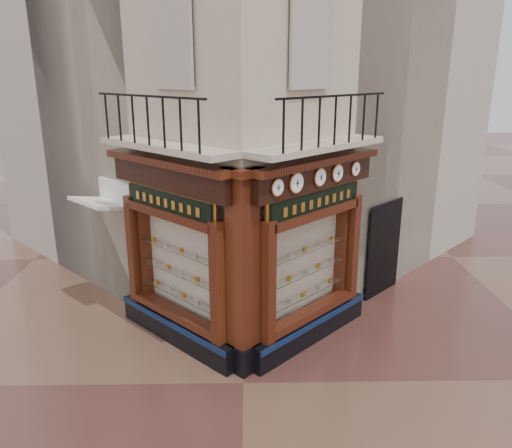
{
  "coord_description": "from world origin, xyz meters",
  "views": [
    {
      "loc": [
        0.09,
        -8.04,
        5.56
      ],
      "look_at": [
        0.27,
        2.0,
        2.5
      ],
      "focal_mm": 35.0,
      "sensor_mm": 36.0,
      "label": 1
    }
  ],
  "objects_px": {
    "clock_d": "(337,173)",
    "signboard_right": "(316,202)",
    "clock_a": "(277,188)",
    "clock_b": "(296,183)",
    "signboard_left": "(169,202)",
    "corner_pilaster": "(243,276)",
    "awning": "(109,309)",
    "clock_e": "(355,169)",
    "clock_c": "(320,177)"
  },
  "relations": [
    {
      "from": "corner_pilaster",
      "to": "clock_c",
      "type": "bearing_deg",
      "value": -14.23
    },
    {
      "from": "signboard_right",
      "to": "signboard_left",
      "type": "bearing_deg",
      "value": 135.0
    },
    {
      "from": "clock_b",
      "to": "clock_e",
      "type": "xyz_separation_m",
      "value": [
        1.37,
        1.37,
        0.0
      ]
    },
    {
      "from": "corner_pilaster",
      "to": "clock_a",
      "type": "bearing_deg",
      "value": -43.58
    },
    {
      "from": "clock_d",
      "to": "awning",
      "type": "height_order",
      "value": "clock_d"
    },
    {
      "from": "clock_b",
      "to": "awning",
      "type": "distance_m",
      "value": 6.03
    },
    {
      "from": "clock_a",
      "to": "clock_d",
      "type": "xyz_separation_m",
      "value": [
        1.29,
        1.29,
        0.0
      ]
    },
    {
      "from": "clock_b",
      "to": "clock_d",
      "type": "distance_m",
      "value": 1.29
    },
    {
      "from": "signboard_left",
      "to": "signboard_right",
      "type": "distance_m",
      "value": 2.92
    },
    {
      "from": "corner_pilaster",
      "to": "clock_b",
      "type": "height_order",
      "value": "corner_pilaster"
    },
    {
      "from": "clock_a",
      "to": "clock_c",
      "type": "bearing_deg",
      "value": 0.0
    },
    {
      "from": "clock_b",
      "to": "signboard_right",
      "type": "height_order",
      "value": "clock_b"
    },
    {
      "from": "signboard_right",
      "to": "clock_e",
      "type": "bearing_deg",
      "value": -5.42
    },
    {
      "from": "clock_a",
      "to": "signboard_left",
      "type": "bearing_deg",
      "value": 109.36
    },
    {
      "from": "clock_c",
      "to": "clock_d",
      "type": "bearing_deg",
      "value": -0.0
    },
    {
      "from": "clock_e",
      "to": "awning",
      "type": "relative_size",
      "value": 0.22
    },
    {
      "from": "clock_a",
      "to": "clock_e",
      "type": "distance_m",
      "value": 2.47
    },
    {
      "from": "clock_a",
      "to": "awning",
      "type": "distance_m",
      "value": 5.93
    },
    {
      "from": "clock_a",
      "to": "signboard_left",
      "type": "height_order",
      "value": "clock_a"
    },
    {
      "from": "clock_b",
      "to": "signboard_left",
      "type": "bearing_deg",
      "value": 120.61
    },
    {
      "from": "corner_pilaster",
      "to": "clock_d",
      "type": "height_order",
      "value": "corner_pilaster"
    },
    {
      "from": "clock_c",
      "to": "clock_b",
      "type": "bearing_deg",
      "value": -180.0
    },
    {
      "from": "awning",
      "to": "signboard_right",
      "type": "height_order",
      "value": "signboard_right"
    },
    {
      "from": "clock_b",
      "to": "clock_e",
      "type": "bearing_deg",
      "value": 0.0
    },
    {
      "from": "clock_b",
      "to": "clock_c",
      "type": "relative_size",
      "value": 1.09
    },
    {
      "from": "corner_pilaster",
      "to": "clock_b",
      "type": "relative_size",
      "value": 10.01
    },
    {
      "from": "clock_e",
      "to": "corner_pilaster",
      "type": "bearing_deg",
      "value": 171.66
    },
    {
      "from": "clock_d",
      "to": "signboard_right",
      "type": "relative_size",
      "value": 0.17
    },
    {
      "from": "clock_c",
      "to": "clock_e",
      "type": "distance_m",
      "value": 1.23
    },
    {
      "from": "clock_e",
      "to": "signboard_left",
      "type": "height_order",
      "value": "clock_e"
    },
    {
      "from": "signboard_left",
      "to": "signboard_right",
      "type": "xyz_separation_m",
      "value": [
        2.92,
        0.0,
        0.0
      ]
    },
    {
      "from": "signboard_right",
      "to": "corner_pilaster",
      "type": "bearing_deg",
      "value": 169.75
    },
    {
      "from": "signboard_left",
      "to": "clock_e",
      "type": "bearing_deg",
      "value": -123.97
    },
    {
      "from": "clock_c",
      "to": "signboard_left",
      "type": "bearing_deg",
      "value": 132.58
    },
    {
      "from": "corner_pilaster",
      "to": "clock_c",
      "type": "height_order",
      "value": "corner_pilaster"
    },
    {
      "from": "clock_b",
      "to": "awning",
      "type": "relative_size",
      "value": 0.28
    },
    {
      "from": "clock_b",
      "to": "signboard_left",
      "type": "height_order",
      "value": "clock_b"
    },
    {
      "from": "clock_e",
      "to": "signboard_right",
      "type": "xyz_separation_m",
      "value": [
        -0.9,
        -0.75,
        -0.52
      ]
    },
    {
      "from": "clock_e",
      "to": "signboard_left",
      "type": "xyz_separation_m",
      "value": [
        -3.82,
        -0.75,
        -0.52
      ]
    },
    {
      "from": "clock_c",
      "to": "corner_pilaster",
      "type": "bearing_deg",
      "value": 165.77
    },
    {
      "from": "signboard_left",
      "to": "signboard_right",
      "type": "relative_size",
      "value": 0.96
    },
    {
      "from": "corner_pilaster",
      "to": "clock_a",
      "type": "distance_m",
      "value": 1.78
    },
    {
      "from": "clock_d",
      "to": "signboard_left",
      "type": "bearing_deg",
      "value": 139.87
    },
    {
      "from": "clock_a",
      "to": "clock_b",
      "type": "distance_m",
      "value": 0.52
    },
    {
      "from": "clock_a",
      "to": "awning",
      "type": "height_order",
      "value": "clock_a"
    },
    {
      "from": "clock_a",
      "to": "clock_d",
      "type": "relative_size",
      "value": 0.88
    },
    {
      "from": "clock_d",
      "to": "signboard_right",
      "type": "xyz_separation_m",
      "value": [
        -0.44,
        -0.29,
        -0.52
      ]
    },
    {
      "from": "clock_c",
      "to": "awning",
      "type": "distance_m",
      "value": 6.24
    },
    {
      "from": "clock_b",
      "to": "signboard_right",
      "type": "xyz_separation_m",
      "value": [
        0.47,
        0.63,
        -0.52
      ]
    },
    {
      "from": "corner_pilaster",
      "to": "signboard_left",
      "type": "distance_m",
      "value": 2.12
    }
  ]
}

